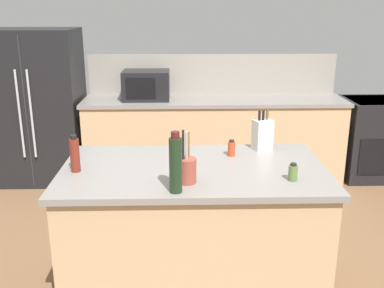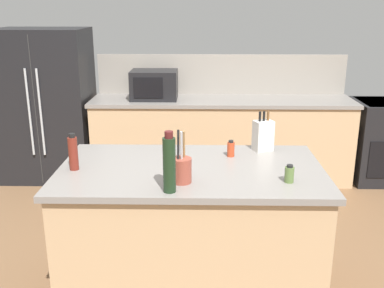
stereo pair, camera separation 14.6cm
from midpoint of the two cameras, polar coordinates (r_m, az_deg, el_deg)
The scene contains 12 objects.
back_counter_run at distance 5.17m, azimuth 1.96°, elevation 0.65°, with size 2.93×0.66×0.94m.
wall_backsplash at distance 5.32m, azimuth 1.83°, elevation 8.85°, with size 2.89×0.03×0.46m, color gray.
kitchen_island at distance 3.12m, azimuth -1.19°, elevation -11.09°, with size 1.72×0.97×0.94m.
refrigerator at distance 5.38m, azimuth -19.87°, elevation 4.49°, with size 0.99×0.75×1.71m.
range_oven at distance 5.61m, azimuth 21.57°, elevation 0.70°, with size 0.76×0.65×0.92m.
microwave at distance 5.03m, azimuth -6.68°, elevation 7.43°, with size 0.51×0.39×0.32m.
knife_block at distance 3.28m, azimuth 7.68°, elevation 1.22°, with size 0.16×0.14×0.29m.
utensil_crock at distance 2.66m, azimuth -2.31°, elevation -3.24°, with size 0.12×0.12×0.32m.
spice_jar_oregano at distance 2.75m, azimuth 11.22°, elevation -3.58°, with size 0.06×0.06×0.11m.
wine_bottle at distance 2.50m, azimuth -3.78°, elevation -2.58°, with size 0.07×0.07×0.35m.
spice_jar_paprika at distance 3.13m, azimuth 3.71°, elevation -0.56°, with size 0.05×0.05×0.12m.
vinegar_bottle at distance 2.93m, azimuth -16.05°, elevation -1.31°, with size 0.06×0.06×0.24m.
Camera 1 is at (-0.08, -2.74, 1.96)m, focal length 42.00 mm.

